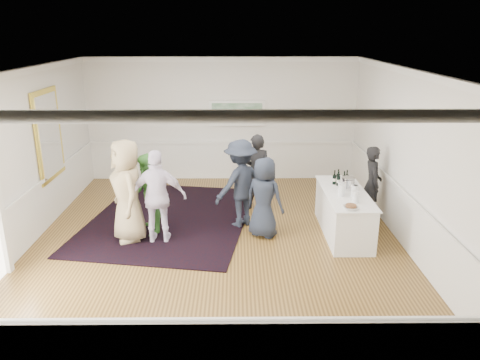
{
  "coord_description": "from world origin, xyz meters",
  "views": [
    {
      "loc": [
        0.36,
        -8.08,
        3.88
      ],
      "look_at": [
        0.44,
        0.2,
        1.18
      ],
      "focal_mm": 35.0,
      "sensor_mm": 36.0,
      "label": 1
    }
  ],
  "objects_px": {
    "guest_tan": "(127,191)",
    "guest_navy": "(264,198)",
    "serving_table": "(344,213)",
    "nut_bowl": "(351,207)",
    "guest_green": "(148,195)",
    "guest_lilac": "(158,197)",
    "ice_bucket": "(348,184)",
    "guest_dark_b": "(257,172)",
    "guest_dark_a": "(240,184)",
    "bartender": "(372,184)"
  },
  "relations": [
    {
      "from": "guest_tan",
      "to": "guest_navy",
      "type": "distance_m",
      "value": 2.58
    },
    {
      "from": "serving_table",
      "to": "nut_bowl",
      "type": "distance_m",
      "value": 1.0
    },
    {
      "from": "guest_green",
      "to": "guest_lilac",
      "type": "xyz_separation_m",
      "value": [
        0.27,
        -0.38,
        0.09
      ]
    },
    {
      "from": "ice_bucket",
      "to": "guest_green",
      "type": "bearing_deg",
      "value": -178.45
    },
    {
      "from": "guest_dark_b",
      "to": "nut_bowl",
      "type": "xyz_separation_m",
      "value": [
        1.55,
        -2.25,
        0.05
      ]
    },
    {
      "from": "guest_lilac",
      "to": "guest_dark_a",
      "type": "distance_m",
      "value": 1.71
    },
    {
      "from": "guest_dark_b",
      "to": "nut_bowl",
      "type": "distance_m",
      "value": 2.73
    },
    {
      "from": "serving_table",
      "to": "guest_navy",
      "type": "distance_m",
      "value": 1.61
    },
    {
      "from": "guest_dark_b",
      "to": "ice_bucket",
      "type": "distance_m",
      "value": 2.12
    },
    {
      "from": "serving_table",
      "to": "guest_navy",
      "type": "bearing_deg",
      "value": -176.75
    },
    {
      "from": "guest_dark_a",
      "to": "guest_green",
      "type": "bearing_deg",
      "value": -25.97
    },
    {
      "from": "bartender",
      "to": "guest_dark_a",
      "type": "relative_size",
      "value": 0.88
    },
    {
      "from": "guest_lilac",
      "to": "nut_bowl",
      "type": "bearing_deg",
      "value": 169.62
    },
    {
      "from": "guest_green",
      "to": "guest_dark_b",
      "type": "bearing_deg",
      "value": 102.15
    },
    {
      "from": "bartender",
      "to": "guest_dark_a",
      "type": "distance_m",
      "value": 2.76
    },
    {
      "from": "serving_table",
      "to": "guest_navy",
      "type": "relative_size",
      "value": 1.35
    },
    {
      "from": "guest_lilac",
      "to": "nut_bowl",
      "type": "relative_size",
      "value": 6.72
    },
    {
      "from": "guest_green",
      "to": "guest_dark_b",
      "type": "distance_m",
      "value": 2.54
    },
    {
      "from": "guest_green",
      "to": "guest_navy",
      "type": "xyz_separation_m",
      "value": [
        2.25,
        -0.14,
        -0.01
      ]
    },
    {
      "from": "guest_dark_a",
      "to": "ice_bucket",
      "type": "distance_m",
      "value": 2.12
    },
    {
      "from": "guest_dark_a",
      "to": "guest_navy",
      "type": "bearing_deg",
      "value": 93.2
    },
    {
      "from": "ice_bucket",
      "to": "guest_dark_b",
      "type": "bearing_deg",
      "value": 144.98
    },
    {
      "from": "guest_dark_a",
      "to": "nut_bowl",
      "type": "relative_size",
      "value": 6.78
    },
    {
      "from": "guest_lilac",
      "to": "guest_dark_a",
      "type": "xyz_separation_m",
      "value": [
        1.54,
        0.76,
        0.01
      ]
    },
    {
      "from": "guest_lilac",
      "to": "serving_table",
      "type": "bearing_deg",
      "value": -176.01
    },
    {
      "from": "guest_green",
      "to": "guest_dark_a",
      "type": "relative_size",
      "value": 0.89
    },
    {
      "from": "bartender",
      "to": "ice_bucket",
      "type": "height_order",
      "value": "bartender"
    },
    {
      "from": "serving_table",
      "to": "guest_tan",
      "type": "distance_m",
      "value": 4.18
    },
    {
      "from": "guest_green",
      "to": "guest_dark_b",
      "type": "height_order",
      "value": "guest_dark_b"
    },
    {
      "from": "guest_tan",
      "to": "guest_green",
      "type": "relative_size",
      "value": 1.23
    },
    {
      "from": "bartender",
      "to": "guest_navy",
      "type": "distance_m",
      "value": 2.43
    },
    {
      "from": "guest_tan",
      "to": "guest_dark_b",
      "type": "height_order",
      "value": "guest_tan"
    },
    {
      "from": "bartender",
      "to": "guest_tan",
      "type": "height_order",
      "value": "guest_tan"
    },
    {
      "from": "guest_green",
      "to": "ice_bucket",
      "type": "xyz_separation_m",
      "value": [
        3.9,
        0.11,
        0.18
      ]
    },
    {
      "from": "guest_lilac",
      "to": "guest_green",
      "type": "bearing_deg",
      "value": -56.23
    },
    {
      "from": "guest_tan",
      "to": "guest_dark_a",
      "type": "xyz_separation_m",
      "value": [
        2.12,
        0.66,
        -0.08
      ]
    },
    {
      "from": "ice_bucket",
      "to": "guest_tan",
      "type": "bearing_deg",
      "value": -174.69
    },
    {
      "from": "bartender",
      "to": "guest_lilac",
      "type": "distance_m",
      "value": 4.41
    },
    {
      "from": "guest_lilac",
      "to": "guest_navy",
      "type": "distance_m",
      "value": 2.0
    },
    {
      "from": "guest_tan",
      "to": "guest_lilac",
      "type": "distance_m",
      "value": 0.6
    },
    {
      "from": "guest_dark_a",
      "to": "serving_table",
      "type": "bearing_deg",
      "value": 130.25
    },
    {
      "from": "bartender",
      "to": "guest_tan",
      "type": "distance_m",
      "value": 4.96
    },
    {
      "from": "guest_dark_b",
      "to": "guest_navy",
      "type": "height_order",
      "value": "guest_dark_b"
    },
    {
      "from": "guest_dark_b",
      "to": "nut_bowl",
      "type": "bearing_deg",
      "value": 131.29
    },
    {
      "from": "bartender",
      "to": "guest_dark_b",
      "type": "relative_size",
      "value": 0.93
    },
    {
      "from": "guest_navy",
      "to": "nut_bowl",
      "type": "relative_size",
      "value": 5.95
    },
    {
      "from": "guest_lilac",
      "to": "ice_bucket",
      "type": "xyz_separation_m",
      "value": [
        3.64,
        0.48,
        0.09
      ]
    },
    {
      "from": "ice_bucket",
      "to": "serving_table",
      "type": "bearing_deg",
      "value": -117.42
    },
    {
      "from": "guest_tan",
      "to": "guest_green",
      "type": "bearing_deg",
      "value": 106.39
    },
    {
      "from": "serving_table",
      "to": "ice_bucket",
      "type": "bearing_deg",
      "value": 62.58
    }
  ]
}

